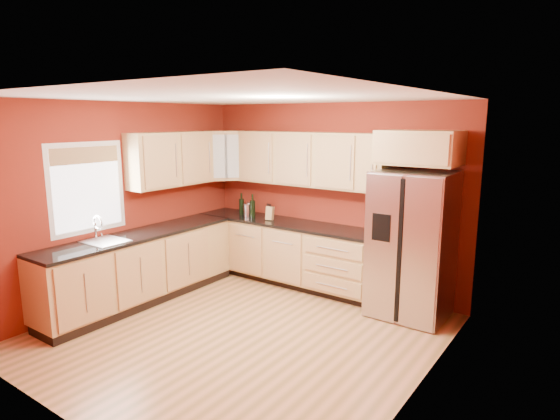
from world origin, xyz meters
name	(u,v)px	position (x,y,z in m)	size (l,w,h in m)	color
floor	(240,333)	(0.00, 0.00, 0.00)	(4.00, 4.00, 0.00)	olive
ceiling	(236,97)	(0.00, 0.00, 2.60)	(4.00, 4.00, 0.00)	white
wall_back	(330,196)	(0.00, 2.00, 1.30)	(4.00, 0.04, 2.60)	maroon
wall_front	(61,269)	(0.00, -2.00, 1.30)	(4.00, 0.04, 2.60)	maroon
wall_left	(122,202)	(-2.00, 0.00, 1.30)	(0.04, 4.00, 2.60)	maroon
wall_right	(421,251)	(2.00, 0.00, 1.30)	(0.04, 4.00, 2.60)	maroon
base_cabinets_back	(286,253)	(-0.55, 1.70, 0.44)	(2.90, 0.60, 0.88)	tan
base_cabinets_left	(141,269)	(-1.70, 0.00, 0.44)	(0.60, 2.80, 0.88)	tan
countertop_back	(286,223)	(-0.55, 1.69, 0.90)	(2.90, 0.62, 0.04)	black
countertop_left	(139,235)	(-1.69, 0.00, 0.90)	(0.62, 2.80, 0.04)	black
upper_cabinets_back	(309,159)	(-0.25, 1.83, 1.83)	(2.30, 0.33, 0.75)	tan
upper_cabinets_left	(171,159)	(-1.83, 0.72, 1.83)	(0.33, 1.35, 0.75)	tan
corner_upper_cabinet	(225,155)	(-1.67, 1.67, 1.83)	(0.62, 0.33, 0.75)	tan
over_fridge_cabinet	(419,148)	(1.35, 1.70, 2.05)	(0.92, 0.60, 0.40)	tan
refrigerator	(412,245)	(1.35, 1.62, 0.89)	(0.90, 0.75, 1.78)	silver
window	(87,188)	(-1.98, -0.50, 1.55)	(0.03, 0.90, 1.00)	white
sink_faucet	(105,229)	(-1.69, -0.50, 1.07)	(0.50, 0.42, 0.30)	silver
canister_left	(248,210)	(-1.22, 1.65, 1.02)	(0.12, 0.12, 0.20)	silver
canister_right	(251,209)	(-1.20, 1.70, 1.02)	(0.13, 0.13, 0.21)	silver
wine_bottle_a	(253,206)	(-1.12, 1.64, 1.10)	(0.08, 0.08, 0.36)	black
wine_bottle_b	(241,204)	(-1.39, 1.70, 1.09)	(0.08, 0.08, 0.34)	black
knife_block	(270,213)	(-0.80, 1.65, 1.02)	(0.10, 0.09, 0.20)	#A88651
soap_dispenser	(373,227)	(0.80, 1.71, 1.02)	(0.07, 0.07, 0.20)	silver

